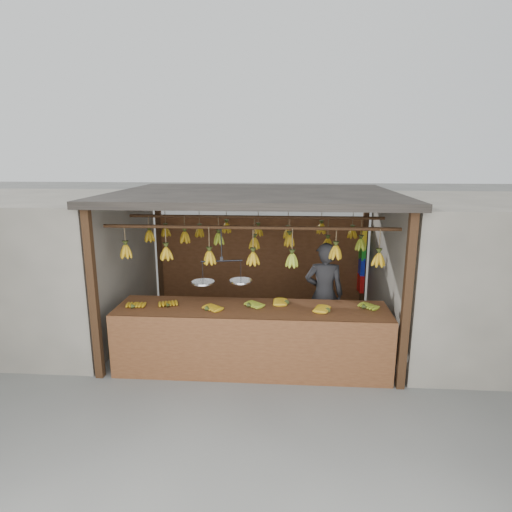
{
  "coord_description": "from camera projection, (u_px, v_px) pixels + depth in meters",
  "views": [
    {
      "loc": [
        0.49,
        -6.63,
        2.95
      ],
      "look_at": [
        0.0,
        0.3,
        1.3
      ],
      "focal_mm": 30.0,
      "sensor_mm": 36.0,
      "label": 1
    }
  ],
  "objects": [
    {
      "name": "counter",
      "position": [
        251.0,
        324.0,
        5.78
      ],
      "size": [
        3.75,
        0.85,
        0.96
      ],
      "color": "#58311A",
      "rests_on": "ground"
    },
    {
      "name": "bag_bundles",
      "position": [
        362.0,
        260.0,
        8.09
      ],
      "size": [
        0.08,
        0.26,
        1.2
      ],
      "color": "yellow",
      "rests_on": "ground"
    },
    {
      "name": "balance_scale",
      "position": [
        222.0,
        279.0,
        5.91
      ],
      "size": [
        0.82,
        0.41,
        0.78
      ],
      "color": "black",
      "rests_on": "ground"
    },
    {
      "name": "neighbor_right",
      "position": [
        485.0,
        274.0,
        6.64
      ],
      "size": [
        3.0,
        3.0,
        2.3
      ],
      "primitive_type": "cube",
      "color": "slate",
      "rests_on": "ground"
    },
    {
      "name": "stall",
      "position": [
        256.0,
        216.0,
        7.01
      ],
      "size": [
        4.3,
        3.3,
        2.4
      ],
      "color": "black",
      "rests_on": "ground"
    },
    {
      "name": "hanging_bananas",
      "position": [
        255.0,
        242.0,
        6.78
      ],
      "size": [
        3.6,
        2.24,
        0.4
      ],
      "color": "#B78813",
      "rests_on": "ground"
    },
    {
      "name": "vendor",
      "position": [
        324.0,
        294.0,
        6.67
      ],
      "size": [
        0.62,
        0.42,
        1.65
      ],
      "primitive_type": "imported",
      "rotation": [
        0.0,
        0.0,
        3.11
      ],
      "color": "#262628",
      "rests_on": "ground"
    },
    {
      "name": "neighbor_left",
      "position": [
        40.0,
        265.0,
        7.13
      ],
      "size": [
        3.0,
        3.0,
        2.3
      ],
      "primitive_type": "cube",
      "color": "slate",
      "rests_on": "ground"
    },
    {
      "name": "ground",
      "position": [
        255.0,
        336.0,
        7.15
      ],
      "size": [
        80.0,
        80.0,
        0.0
      ],
      "primitive_type": "plane",
      "color": "#5B5B57"
    }
  ]
}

